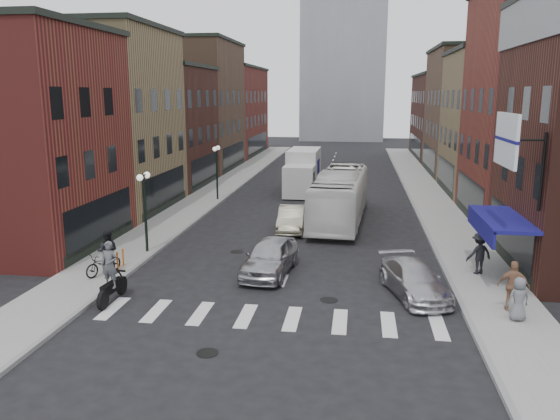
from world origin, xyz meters
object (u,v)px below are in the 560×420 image
Objects in this scene: bike_rack at (120,259)px; ped_right_b at (513,286)px; streetlamp_far at (217,162)px; sedan_left_near at (270,256)px; ped_left_solo at (107,251)px; ped_right_c at (519,299)px; billboard_sign at (509,142)px; ped_right_a at (479,253)px; parked_bicycle at (104,264)px; streetlamp_near at (145,197)px; motorcycle_rider at (111,274)px; curb_car at (414,280)px; sedan_left_far at (291,219)px; transit_bus at (340,196)px; box_truck at (303,172)px.

ped_right_b is at bearing -9.66° from bike_rack.
sedan_left_near is at bearing -67.79° from streetlamp_far.
ped_left_solo reaches higher than ped_right_c.
sedan_left_near is at bearing 171.88° from billboard_sign.
bike_rack is 0.43× the size of ped_right_a.
streetlamp_far is 2.18× the size of parked_bicycle.
streetlamp_near reaches higher than motorcycle_rider.
ped_left_solo is (-16.41, 0.05, -5.01)m from billboard_sign.
sedan_left_near is (-9.39, 1.34, -5.33)m from billboard_sign.
curb_car is at bearing -54.75° from streetlamp_far.
ped_right_a reaches higher than ped_right_c.
ped_right_b is (3.35, -1.47, 0.43)m from curb_car.
parked_bicycle is at bearing 162.44° from curb_car.
ped_right_c is at bearing -51.58° from curb_car.
billboard_sign is 0.86× the size of sedan_left_far.
parked_bicycle is (-1.60, 2.66, -0.49)m from motorcycle_rider.
billboard_sign reaches higher than ped_right_a.
billboard_sign reaches higher than motorcycle_rider.
transit_bus is at bearing 118.76° from billboard_sign.
ped_right_c is at bearing -67.03° from box_truck.
ped_right_a is 0.98× the size of ped_right_b.
bike_rack is 3.95m from motorcycle_rider.
streetlamp_far is 0.91× the size of curb_car.
curb_car is at bearing -17.46° from streetlamp_near.
box_truck is 1.67× the size of sedan_left_near.
streetlamp_far reaches higher than sedan_left_far.
motorcycle_rider is 0.21× the size of transit_bus.
ped_right_c is (0.05, -2.84, -5.20)m from billboard_sign.
billboard_sign is 24.77m from box_truck.
streetlamp_far is 2.19× the size of ped_right_b.
sedan_left_far is (6.60, 5.81, -2.21)m from streetlamp_near.
streetlamp_near reaches higher than ped_right_c.
motorcycle_rider is 1.32× the size of ped_right_a.
ped_left_solo reaches higher than ped_right_a.
parked_bicycle is 16.67m from ped_right_b.
streetlamp_far reaches higher than ped_right_c.
sedan_left_near is 7.97m from sedan_left_far.
curb_car is at bearing -72.36° from box_truck.
billboard_sign is 5.93m from ped_right_c.
ped_right_b reaches higher than sedan_left_near.
streetlamp_far is 0.87× the size of sedan_left_near.
sedan_left_far is 0.95× the size of curb_car.
curb_car is (6.12, -1.84, -0.15)m from sedan_left_near.
box_truck is at bearing 90.27° from curb_car.
billboard_sign is at bearing -103.25° from ped_right_c.
ped_right_c is at bearing 69.39° from ped_right_a.
bike_rack is (-0.20, -16.70, -2.36)m from streetlamp_far.
sedan_left_near is at bearing 43.27° from motorcycle_rider.
billboard_sign is 17.15m from ped_left_solo.
parked_bicycle is at bearing -130.03° from sedan_left_far.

